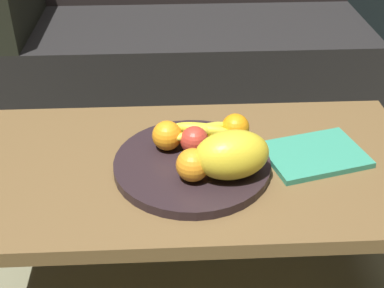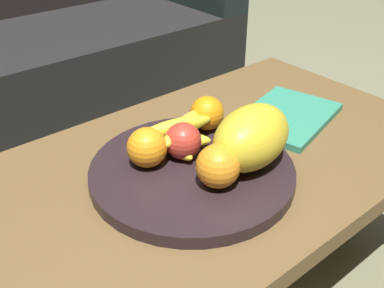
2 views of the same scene
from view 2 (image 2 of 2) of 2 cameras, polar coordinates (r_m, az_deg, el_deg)
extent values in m
cube|color=brown|center=(0.92, -0.62, -4.22)|extent=(1.18, 0.60, 0.04)
cylinder|color=brown|center=(1.52, 9.23, 1.77)|extent=(0.05, 0.05, 0.38)
cube|color=black|center=(1.91, -19.74, 7.08)|extent=(1.70, 0.70, 0.40)
cylinder|color=black|center=(0.88, 0.00, -3.44)|extent=(0.40, 0.40, 0.03)
ellipsoid|color=yellow|center=(0.86, 7.42, 0.84)|extent=(0.20, 0.15, 0.12)
sphere|color=orange|center=(0.87, -5.63, -0.42)|extent=(0.08, 0.08, 0.08)
sphere|color=orange|center=(0.81, 3.27, -2.77)|extent=(0.08, 0.08, 0.08)
sphere|color=orange|center=(0.98, 1.89, 3.87)|extent=(0.07, 0.07, 0.07)
sphere|color=#BD3829|center=(0.88, -1.22, 0.36)|extent=(0.07, 0.07, 0.07)
ellipsoid|color=yellow|center=(0.92, -2.99, 0.13)|extent=(0.04, 0.15, 0.03)
ellipsoid|color=yellow|center=(0.93, -2.22, 0.64)|extent=(0.13, 0.13, 0.03)
ellipsoid|color=gold|center=(0.93, -2.74, 0.60)|extent=(0.13, 0.13, 0.03)
ellipsoid|color=yellow|center=(0.92, -1.85, 2.18)|extent=(0.15, 0.07, 0.03)
ellipsoid|color=yellow|center=(0.91, -1.33, 1.95)|extent=(0.15, 0.10, 0.03)
cube|color=#348E6F|center=(1.11, 11.76, 3.43)|extent=(0.29, 0.24, 0.02)
camera|label=1|loc=(0.70, 110.60, 12.77)|focal=48.38mm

